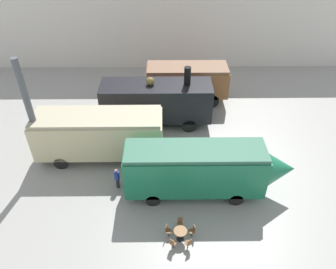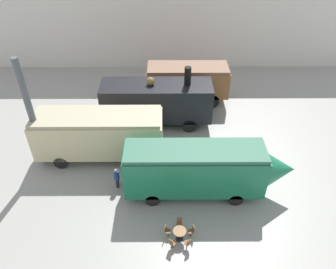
{
  "view_description": "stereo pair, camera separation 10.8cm",
  "coord_description": "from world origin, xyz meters",
  "px_view_note": "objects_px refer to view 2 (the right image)",
  "views": [
    {
      "loc": [
        0.74,
        -17.71,
        16.04
      ],
      "look_at": [
        0.95,
        1.0,
        1.6
      ],
      "focal_mm": 35.0,
      "sensor_mm": 36.0,
      "label": 1
    },
    {
      "loc": [
        0.85,
        -17.71,
        16.04
      ],
      "look_at": [
        0.95,
        1.0,
        1.6
      ],
      "focal_mm": 35.0,
      "sensor_mm": 36.0,
      "label": 2
    }
  ],
  "objects_px": {
    "steam_locomotive": "(157,101)",
    "streamlined_locomotive": "(206,168)",
    "cafe_table_near": "(180,233)",
    "passenger_coach_wooden": "(187,80)",
    "cafe_chair_0": "(172,243)",
    "visitor_person": "(117,177)",
    "passenger_coach_vintage": "(99,133)"
  },
  "relations": [
    {
      "from": "passenger_coach_vintage",
      "to": "visitor_person",
      "type": "bearing_deg",
      "value": -64.61
    },
    {
      "from": "passenger_coach_vintage",
      "to": "cafe_table_near",
      "type": "xyz_separation_m",
      "value": [
        5.45,
        -7.22,
        -1.53
      ]
    },
    {
      "from": "passenger_coach_vintage",
      "to": "streamlined_locomotive",
      "type": "xyz_separation_m",
      "value": [
        7.18,
        -3.61,
        -0.03
      ]
    },
    {
      "from": "steam_locomotive",
      "to": "streamlined_locomotive",
      "type": "bearing_deg",
      "value": -67.48
    },
    {
      "from": "passenger_coach_vintage",
      "to": "visitor_person",
      "type": "distance_m",
      "value": 3.71
    },
    {
      "from": "cafe_table_near",
      "to": "passenger_coach_wooden",
      "type": "bearing_deg",
      "value": 85.53
    },
    {
      "from": "cafe_table_near",
      "to": "steam_locomotive",
      "type": "bearing_deg",
      "value": 97.43
    },
    {
      "from": "visitor_person",
      "to": "steam_locomotive",
      "type": "bearing_deg",
      "value": 71.18
    },
    {
      "from": "passenger_coach_vintage",
      "to": "streamlined_locomotive",
      "type": "distance_m",
      "value": 8.04
    },
    {
      "from": "steam_locomotive",
      "to": "streamlined_locomotive",
      "type": "relative_size",
      "value": 0.83
    },
    {
      "from": "streamlined_locomotive",
      "to": "cafe_chair_0",
      "type": "bearing_deg",
      "value": -117.35
    },
    {
      "from": "cafe_chair_0",
      "to": "cafe_table_near",
      "type": "bearing_deg",
      "value": 0.0
    },
    {
      "from": "passenger_coach_wooden",
      "to": "passenger_coach_vintage",
      "type": "bearing_deg",
      "value": -130.82
    },
    {
      "from": "passenger_coach_wooden",
      "to": "cafe_chair_0",
      "type": "xyz_separation_m",
      "value": [
        -1.61,
        -15.47,
        -1.63
      ]
    },
    {
      "from": "streamlined_locomotive",
      "to": "visitor_person",
      "type": "relative_size",
      "value": 6.59
    },
    {
      "from": "steam_locomotive",
      "to": "cafe_table_near",
      "type": "bearing_deg",
      "value": -82.57
    },
    {
      "from": "visitor_person",
      "to": "passenger_coach_vintage",
      "type": "bearing_deg",
      "value": 115.39
    },
    {
      "from": "passenger_coach_vintage",
      "to": "cafe_chair_0",
      "type": "relative_size",
      "value": 10.2
    },
    {
      "from": "steam_locomotive",
      "to": "passenger_coach_vintage",
      "type": "relative_size",
      "value": 0.98
    },
    {
      "from": "steam_locomotive",
      "to": "visitor_person",
      "type": "bearing_deg",
      "value": -108.82
    },
    {
      "from": "passenger_coach_vintage",
      "to": "streamlined_locomotive",
      "type": "relative_size",
      "value": 0.84
    },
    {
      "from": "steam_locomotive",
      "to": "cafe_table_near",
      "type": "height_order",
      "value": "steam_locomotive"
    },
    {
      "from": "cafe_chair_0",
      "to": "visitor_person",
      "type": "relative_size",
      "value": 0.55
    },
    {
      "from": "passenger_coach_wooden",
      "to": "cafe_chair_0",
      "type": "height_order",
      "value": "passenger_coach_wooden"
    },
    {
      "from": "cafe_table_near",
      "to": "passenger_coach_vintage",
      "type": "bearing_deg",
      "value": 127.08
    },
    {
      "from": "cafe_chair_0",
      "to": "passenger_coach_vintage",
      "type": "bearing_deg",
      "value": 69.58
    },
    {
      "from": "passenger_coach_wooden",
      "to": "cafe_chair_0",
      "type": "distance_m",
      "value": 15.64
    },
    {
      "from": "steam_locomotive",
      "to": "passenger_coach_vintage",
      "type": "distance_m",
      "value": 5.72
    },
    {
      "from": "streamlined_locomotive",
      "to": "visitor_person",
      "type": "xyz_separation_m",
      "value": [
        -5.68,
        0.45,
        -1.21
      ]
    },
    {
      "from": "steam_locomotive",
      "to": "cafe_table_near",
      "type": "distance_m",
      "value": 11.53
    },
    {
      "from": "steam_locomotive",
      "to": "cafe_chair_0",
      "type": "relative_size",
      "value": 10.04
    },
    {
      "from": "cafe_table_near",
      "to": "cafe_chair_0",
      "type": "distance_m",
      "value": 0.75
    }
  ]
}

